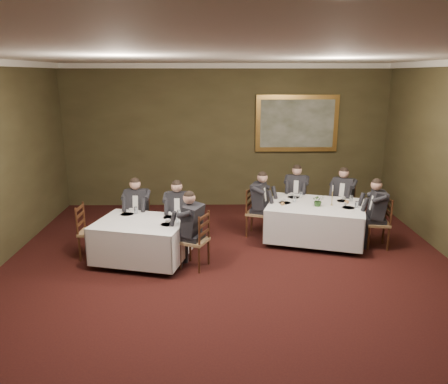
{
  "coord_description": "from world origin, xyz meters",
  "views": [
    {
      "loc": [
        -0.2,
        -5.76,
        3.25
      ],
      "look_at": [
        -0.08,
        2.0,
        1.15
      ],
      "focal_mm": 35.0,
      "sensor_mm": 36.0,
      "label": 1
    }
  ],
  "objects_px": {
    "chair_sec_backleft": "(139,230)",
    "diner_sec_backleft": "(138,219)",
    "chair_sec_backright": "(179,233)",
    "candlestick": "(332,198)",
    "table_second": "(142,238)",
    "chair_sec_endright": "(195,252)",
    "painting": "(297,123)",
    "diner_main_endright": "(377,222)",
    "chair_sec_endleft": "(92,242)",
    "diner_sec_backright": "(178,222)",
    "chair_main_backright": "(342,215)",
    "chair_main_backleft": "(295,211)",
    "diner_main_backleft": "(296,202)",
    "chair_main_endleft": "(257,222)",
    "diner_main_endleft": "(258,212)",
    "centerpiece": "(318,200)",
    "table_main": "(315,219)",
    "chair_main_endright": "(377,233)",
    "diner_main_backright": "(343,205)",
    "diner_sec_endright": "(194,239)"
  },
  "relations": [
    {
      "from": "chair_sec_backleft",
      "to": "diner_sec_backleft",
      "type": "xyz_separation_m",
      "value": [
        -0.0,
        -0.01,
        0.23
      ]
    },
    {
      "from": "chair_sec_backright",
      "to": "candlestick",
      "type": "bearing_deg",
      "value": -174.39
    },
    {
      "from": "table_second",
      "to": "chair_sec_endright",
      "type": "distance_m",
      "value": 0.99
    },
    {
      "from": "table_second",
      "to": "painting",
      "type": "relative_size",
      "value": 0.89
    },
    {
      "from": "diner_main_endright",
      "to": "chair_sec_endleft",
      "type": "bearing_deg",
      "value": 101.39
    },
    {
      "from": "table_second",
      "to": "diner_sec_backright",
      "type": "relative_size",
      "value": 1.33
    },
    {
      "from": "table_second",
      "to": "chair_main_backright",
      "type": "xyz_separation_m",
      "value": [
        4.05,
        1.75,
        -0.17
      ]
    },
    {
      "from": "chair_main_backleft",
      "to": "chair_sec_endleft",
      "type": "relative_size",
      "value": 1.0
    },
    {
      "from": "diner_main_backleft",
      "to": "chair_main_endleft",
      "type": "bearing_deg",
      "value": 52.96
    },
    {
      "from": "diner_main_backleft",
      "to": "chair_main_endleft",
      "type": "xyz_separation_m",
      "value": [
        -0.93,
        -0.71,
        -0.23
      ]
    },
    {
      "from": "diner_main_endleft",
      "to": "diner_main_endright",
      "type": "xyz_separation_m",
      "value": [
        2.24,
        -0.68,
        0.0
      ]
    },
    {
      "from": "centerpiece",
      "to": "table_main",
      "type": "bearing_deg",
      "value": 94.3
    },
    {
      "from": "chair_main_endleft",
      "to": "chair_sec_backright",
      "type": "relative_size",
      "value": 1.0
    },
    {
      "from": "chair_main_endright",
      "to": "chair_sec_backright",
      "type": "distance_m",
      "value": 3.83
    },
    {
      "from": "chair_main_endright",
      "to": "diner_main_endleft",
      "type": "bearing_deg",
      "value": 80.33
    },
    {
      "from": "diner_main_backright",
      "to": "diner_sec_backleft",
      "type": "distance_m",
      "value": 4.35
    },
    {
      "from": "diner_main_backleft",
      "to": "chair_main_endright",
      "type": "relative_size",
      "value": 1.35
    },
    {
      "from": "diner_sec_backleft",
      "to": "candlestick",
      "type": "xyz_separation_m",
      "value": [
        3.8,
        0.06,
        0.41
      ]
    },
    {
      "from": "chair_main_backleft",
      "to": "table_second",
      "type": "bearing_deg",
      "value": 48.88
    },
    {
      "from": "diner_main_endright",
      "to": "centerpiece",
      "type": "xyz_separation_m",
      "value": [
        -1.11,
        0.22,
        0.38
      ]
    },
    {
      "from": "chair_main_backright",
      "to": "chair_sec_endleft",
      "type": "bearing_deg",
      "value": 47.97
    },
    {
      "from": "table_second",
      "to": "chair_main_backleft",
      "type": "height_order",
      "value": "chair_main_backleft"
    },
    {
      "from": "table_second",
      "to": "chair_main_endright",
      "type": "distance_m",
      "value": 4.47
    },
    {
      "from": "chair_sec_backright",
      "to": "chair_sec_endright",
      "type": "bearing_deg",
      "value": 112.6
    },
    {
      "from": "chair_main_endleft",
      "to": "diner_sec_backright",
      "type": "xyz_separation_m",
      "value": [
        -1.57,
        -0.65,
        0.23
      ]
    },
    {
      "from": "diner_main_endleft",
      "to": "diner_sec_endright",
      "type": "distance_m",
      "value": 1.97
    },
    {
      "from": "chair_sec_backleft",
      "to": "candlestick",
      "type": "distance_m",
      "value": 3.85
    },
    {
      "from": "chair_main_backright",
      "to": "candlestick",
      "type": "relative_size",
      "value": 2.4
    },
    {
      "from": "diner_main_endright",
      "to": "chair_sec_backright",
      "type": "distance_m",
      "value": 3.83
    },
    {
      "from": "centerpiece",
      "to": "chair_main_endright",
      "type": "bearing_deg",
      "value": -11.26
    },
    {
      "from": "chair_main_endleft",
      "to": "diner_sec_endright",
      "type": "bearing_deg",
      "value": -18.13
    },
    {
      "from": "table_second",
      "to": "diner_main_backright",
      "type": "bearing_deg",
      "value": 23.22
    },
    {
      "from": "diner_main_endleft",
      "to": "chair_sec_backright",
      "type": "relative_size",
      "value": 1.35
    },
    {
      "from": "chair_main_backleft",
      "to": "painting",
      "type": "relative_size",
      "value": 0.5
    },
    {
      "from": "chair_sec_backleft",
      "to": "chair_main_endleft",
      "type": "bearing_deg",
      "value": -167.75
    },
    {
      "from": "chair_sec_backleft",
      "to": "centerpiece",
      "type": "relative_size",
      "value": 3.96
    },
    {
      "from": "chair_main_backright",
      "to": "painting",
      "type": "height_order",
      "value": "painting"
    },
    {
      "from": "chair_sec_endright",
      "to": "centerpiece",
      "type": "relative_size",
      "value": 3.96
    },
    {
      "from": "diner_main_backright",
      "to": "diner_sec_endright",
      "type": "bearing_deg",
      "value": 63.45
    },
    {
      "from": "diner_main_endleft",
      "to": "diner_sec_backleft",
      "type": "xyz_separation_m",
      "value": [
        -2.39,
        -0.45,
        0.0
      ]
    },
    {
      "from": "diner_sec_backright",
      "to": "diner_main_endright",
      "type": "bearing_deg",
      "value": -179.46
    },
    {
      "from": "diner_main_backleft",
      "to": "chair_sec_endleft",
      "type": "height_order",
      "value": "diner_main_backleft"
    },
    {
      "from": "chair_sec_endleft",
      "to": "chair_main_backright",
      "type": "bearing_deg",
      "value": 109.05
    },
    {
      "from": "diner_main_backleft",
      "to": "diner_sec_backright",
      "type": "distance_m",
      "value": 2.84
    },
    {
      "from": "table_main",
      "to": "diner_main_backright",
      "type": "height_order",
      "value": "diner_main_backright"
    },
    {
      "from": "chair_main_endright",
      "to": "table_main",
      "type": "bearing_deg",
      "value": 80.37
    },
    {
      "from": "chair_sec_endright",
      "to": "painting",
      "type": "relative_size",
      "value": 0.5
    },
    {
      "from": "diner_main_backleft",
      "to": "chair_main_endright",
      "type": "xyz_separation_m",
      "value": [
        1.34,
        -1.39,
        -0.23
      ]
    },
    {
      "from": "diner_main_backleft",
      "to": "candlestick",
      "type": "distance_m",
      "value": 1.28
    },
    {
      "from": "diner_main_endleft",
      "to": "chair_sec_backright",
      "type": "height_order",
      "value": "diner_main_endleft"
    }
  ]
}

